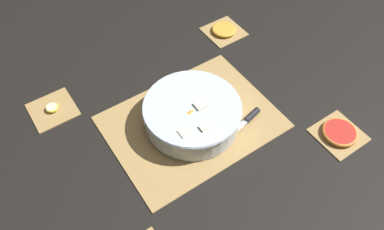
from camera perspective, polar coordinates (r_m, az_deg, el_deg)
name	(u,v)px	position (r m, az deg, el deg)	size (l,w,h in m)	color
ground_plane	(192,122)	(1.06, 0.00, -1.09)	(6.00, 6.00, 0.00)	black
bamboo_mat_center	(192,121)	(1.06, 0.00, -0.99)	(0.46, 0.35, 0.01)	#A8844C
coaster_mat_near_left	(224,31)	(1.34, 4.88, 12.59)	(0.13, 0.13, 0.01)	#A8844C
coaster_mat_near_right	(53,109)	(1.16, -20.47, 0.82)	(0.13, 0.13, 0.01)	#A8844C
coaster_mat_far_left	(339,134)	(1.11, 21.45, -2.75)	(0.13, 0.13, 0.01)	#A8844C
fruit_salad_bowl	(192,112)	(1.03, 0.00, 0.38)	(0.27, 0.27, 0.07)	silver
paring_knife	(250,117)	(1.07, 8.89, -0.24)	(0.14, 0.05, 0.02)	silver
orange_slice_whole	(224,29)	(1.33, 4.90, 12.86)	(0.08, 0.08, 0.01)	#F9A338
banana_coin_single	(52,108)	(1.16, -20.57, 1.05)	(0.04, 0.04, 0.01)	beige
grapefruit_slice	(340,132)	(1.10, 21.59, -2.48)	(0.10, 0.10, 0.01)	red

